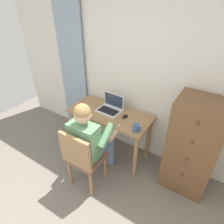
# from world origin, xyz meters

# --- Properties ---
(wall_back) EXTENTS (4.80, 0.05, 2.50)m
(wall_back) POSITION_xyz_m (0.00, 2.20, 1.25)
(wall_back) COLOR silver
(wall_back) RESTS_ON ground_plane
(curtain_panel) EXTENTS (0.50, 0.03, 2.23)m
(curtain_panel) POSITION_xyz_m (-1.21, 2.13, 1.11)
(curtain_panel) COLOR #8EA3B7
(curtain_panel) RESTS_ON ground_plane
(desk) EXTENTS (1.19, 0.54, 0.74)m
(desk) POSITION_xyz_m (-0.32, 1.86, 0.62)
(desk) COLOR #9E754C
(desk) RESTS_ON ground_plane
(dresser) EXTENTS (0.55, 0.50, 1.25)m
(dresser) POSITION_xyz_m (0.83, 1.91, 0.63)
(dresser) COLOR brown
(dresser) RESTS_ON ground_plane
(chair) EXTENTS (0.43, 0.41, 0.89)m
(chair) POSITION_xyz_m (-0.26, 1.17, 0.50)
(chair) COLOR brown
(chair) RESTS_ON ground_plane
(person_seated) EXTENTS (0.53, 0.59, 1.20)m
(person_seated) POSITION_xyz_m (-0.26, 1.35, 0.68)
(person_seated) COLOR #6B84AD
(person_seated) RESTS_ON ground_plane
(laptop) EXTENTS (0.35, 0.27, 0.24)m
(laptop) POSITION_xyz_m (-0.34, 1.92, 0.79)
(laptop) COLOR silver
(laptop) RESTS_ON desk
(computer_mouse) EXTENTS (0.07, 0.11, 0.03)m
(computer_mouse) POSITION_xyz_m (-0.08, 1.87, 0.76)
(computer_mouse) COLOR black
(computer_mouse) RESTS_ON desk
(desk_clock) EXTENTS (0.09, 0.09, 0.03)m
(desk_clock) POSITION_xyz_m (-0.72, 1.74, 0.76)
(desk_clock) COLOR black
(desk_clock) RESTS_ON desk
(coffee_mug) EXTENTS (0.12, 0.08, 0.09)m
(coffee_mug) POSITION_xyz_m (0.18, 1.69, 0.79)
(coffee_mug) COLOR #33518C
(coffee_mug) RESTS_ON desk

